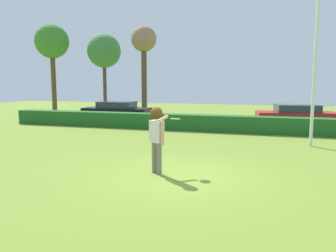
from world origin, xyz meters
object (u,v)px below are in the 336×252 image
(parked_car_red, at_px, (296,115))
(birch_tree, at_px, (52,43))
(person, at_px, (157,132))
(lamppost, at_px, (315,56))
(parked_car_black, at_px, (117,110))
(willow_tree, at_px, (104,52))
(frisbee, at_px, (175,119))
(bare_elm_tree, at_px, (144,44))

(parked_car_red, distance_m, birch_tree, 17.85)
(person, distance_m, lamppost, 7.26)
(person, distance_m, parked_car_black, 12.64)
(parked_car_red, distance_m, willow_tree, 15.20)
(lamppost, relative_size, willow_tree, 0.99)
(lamppost, bearing_deg, frisbee, -129.28)
(person, xyz_separation_m, bare_elm_tree, (-6.28, 15.01, 4.18))
(person, xyz_separation_m, lamppost, (4.34, 5.36, 2.27))
(parked_car_red, relative_size, birch_tree, 0.66)
(lamppost, bearing_deg, willow_tree, 144.66)
(frisbee, bearing_deg, parked_car_black, 123.60)
(frisbee, xyz_separation_m, parked_car_red, (3.83, 10.52, -0.74))
(frisbee, relative_size, bare_elm_tree, 0.04)
(parked_car_black, distance_m, bare_elm_tree, 6.23)
(frisbee, relative_size, willow_tree, 0.04)
(parked_car_black, bearing_deg, frisbee, -56.40)
(parked_car_red, bearing_deg, bare_elm_tree, 159.14)
(bare_elm_tree, bearing_deg, frisbee, -65.40)
(parked_car_black, relative_size, willow_tree, 0.69)
(parked_car_black, height_order, parked_car_red, same)
(parked_car_black, xyz_separation_m, parked_car_red, (10.69, 0.19, 0.00))
(lamppost, height_order, willow_tree, willow_tree)
(parked_car_black, bearing_deg, lamppost, -26.74)
(parked_car_black, height_order, bare_elm_tree, bare_elm_tree)
(person, height_order, lamppost, lamppost)
(bare_elm_tree, xyz_separation_m, birch_tree, (-6.62, -1.83, 0.08))
(lamppost, bearing_deg, person, -128.99)
(lamppost, height_order, birch_tree, birch_tree)
(frisbee, height_order, birch_tree, birch_tree)
(person, distance_m, parked_car_red, 11.79)
(frisbee, xyz_separation_m, birch_tree, (-13.26, 12.68, 3.96))
(person, height_order, willow_tree, willow_tree)
(frisbee, height_order, bare_elm_tree, bare_elm_tree)
(frisbee, bearing_deg, lamppost, 50.72)
(person, bearing_deg, bare_elm_tree, 112.71)
(person, relative_size, bare_elm_tree, 0.27)
(bare_elm_tree, bearing_deg, parked_car_black, -93.07)
(parked_car_red, height_order, birch_tree, birch_tree)
(parked_car_black, xyz_separation_m, bare_elm_tree, (0.22, 4.18, 4.61))
(frisbee, height_order, parked_car_red, frisbee)
(birch_tree, height_order, willow_tree, birch_tree)
(frisbee, height_order, willow_tree, willow_tree)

